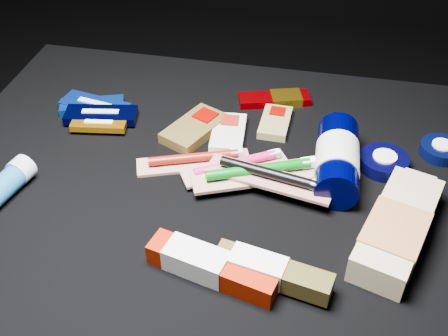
% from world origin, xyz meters
% --- Properties ---
extents(ground, '(3.00, 3.00, 0.00)m').
position_xyz_m(ground, '(0.00, 0.00, 0.00)').
color(ground, black).
rests_on(ground, ground).
extents(cloth_table, '(0.98, 0.78, 0.40)m').
position_xyz_m(cloth_table, '(0.00, 0.00, 0.20)').
color(cloth_table, black).
rests_on(cloth_table, ground).
extents(luna_bar_0, '(0.13, 0.08, 0.02)m').
position_xyz_m(luna_bar_0, '(-0.28, 0.16, 0.41)').
color(luna_bar_0, '#083795').
rests_on(luna_bar_0, cloth_table).
extents(luna_bar_1, '(0.14, 0.07, 0.02)m').
position_xyz_m(luna_bar_1, '(-0.27, 0.15, 0.41)').
color(luna_bar_1, '#0A2FAA').
rests_on(luna_bar_1, cloth_table).
extents(luna_bar_2, '(0.14, 0.07, 0.02)m').
position_xyz_m(luna_bar_2, '(-0.25, 0.12, 0.41)').
color(luna_bar_2, black).
rests_on(luna_bar_2, cloth_table).
extents(luna_bar_3, '(0.11, 0.05, 0.01)m').
position_xyz_m(luna_bar_3, '(-0.24, 0.09, 0.41)').
color(luna_bar_3, '#BB740C').
rests_on(luna_bar_3, cloth_table).
extents(clif_bar_0, '(0.12, 0.14, 0.02)m').
position_xyz_m(clif_bar_0, '(-0.06, 0.13, 0.41)').
color(clif_bar_0, '#503F1A').
rests_on(clif_bar_0, cloth_table).
extents(clif_bar_1, '(0.07, 0.11, 0.02)m').
position_xyz_m(clif_bar_1, '(-0.00, 0.13, 0.41)').
color(clif_bar_1, beige).
rests_on(clif_bar_1, cloth_table).
extents(clif_bar_2, '(0.06, 0.10, 0.02)m').
position_xyz_m(clif_bar_2, '(0.08, 0.18, 0.41)').
color(clif_bar_2, olive).
rests_on(clif_bar_2, cloth_table).
extents(power_bar, '(0.15, 0.08, 0.02)m').
position_xyz_m(power_bar, '(0.08, 0.26, 0.41)').
color(power_bar, '#840003').
rests_on(power_bar, cloth_table).
extents(lotion_bottle, '(0.08, 0.23, 0.07)m').
position_xyz_m(lotion_bottle, '(0.20, 0.05, 0.44)').
color(lotion_bottle, black).
rests_on(lotion_bottle, cloth_table).
extents(cream_tin_upper, '(0.07, 0.07, 0.02)m').
position_xyz_m(cream_tin_upper, '(0.38, 0.15, 0.41)').
color(cream_tin_upper, black).
rests_on(cream_tin_upper, cloth_table).
extents(cream_tin_lower, '(0.08, 0.08, 0.03)m').
position_xyz_m(cream_tin_lower, '(0.28, 0.09, 0.41)').
color(cream_tin_lower, black).
rests_on(cream_tin_lower, cloth_table).
extents(bodywash_bottle, '(0.14, 0.25, 0.05)m').
position_xyz_m(bodywash_bottle, '(0.29, -0.08, 0.42)').
color(bodywash_bottle, tan).
rests_on(bodywash_bottle, cloth_table).
extents(deodorant_stick, '(0.06, 0.11, 0.04)m').
position_xyz_m(deodorant_stick, '(-0.32, -0.10, 0.42)').
color(deodorant_stick, '#175788').
rests_on(deodorant_stick, cloth_table).
extents(toothbrush_pack_0, '(0.20, 0.11, 0.02)m').
position_xyz_m(toothbrush_pack_0, '(-0.04, 0.03, 0.41)').
color(toothbrush_pack_0, silver).
rests_on(toothbrush_pack_0, cloth_table).
extents(toothbrush_pack_1, '(0.18, 0.13, 0.02)m').
position_xyz_m(toothbrush_pack_1, '(0.03, 0.03, 0.41)').
color(toothbrush_pack_1, silver).
rests_on(toothbrush_pack_1, cloth_table).
extents(toothbrush_pack_2, '(0.23, 0.13, 0.02)m').
position_xyz_m(toothbrush_pack_2, '(0.08, 0.01, 0.42)').
color(toothbrush_pack_2, '#BCB7B1').
rests_on(toothbrush_pack_2, cloth_table).
extents(toothbrush_pack_3, '(0.22, 0.09, 0.02)m').
position_xyz_m(toothbrush_pack_3, '(0.10, -0.01, 0.43)').
color(toothbrush_pack_3, '#AFA7A2').
rests_on(toothbrush_pack_3, cloth_table).
extents(toothpaste_carton_red, '(0.20, 0.09, 0.04)m').
position_xyz_m(toothpaste_carton_red, '(0.03, -0.20, 0.42)').
color(toothpaste_carton_red, '#8F1400').
rests_on(toothpaste_carton_red, cloth_table).
extents(toothpaste_carton_green, '(0.17, 0.07, 0.03)m').
position_xyz_m(toothpaste_carton_green, '(0.12, -0.19, 0.42)').
color(toothpaste_carton_green, '#403714').
rests_on(toothpaste_carton_green, cloth_table).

